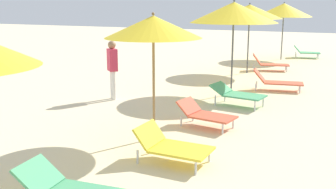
# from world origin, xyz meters

# --- Properties ---
(umbrella_fourth) EXTENTS (1.86, 1.86, 2.47)m
(umbrella_fourth) POSITION_xyz_m (0.41, 12.93, 2.20)
(umbrella_fourth) COLOR olive
(umbrella_fourth) RESTS_ON ground
(lounger_fourth_shoreside) EXTENTS (1.30, 0.78, 0.56)m
(lounger_fourth_shoreside) POSITION_xyz_m (1.07, 14.08, 0.29)
(lounger_fourth_shoreside) COLOR #D8593F
(lounger_fourth_shoreside) RESTS_ON ground
(lounger_fourth_inland) EXTENTS (1.24, 0.72, 0.61)m
(lounger_fourth_inland) POSITION_xyz_m (1.24, 11.94, 0.30)
(lounger_fourth_inland) COLOR yellow
(lounger_fourth_inland) RESTS_ON ground
(umbrella_fifth) EXTENTS (2.50, 2.50, 2.73)m
(umbrella_fifth) POSITION_xyz_m (0.65, 17.48, 2.38)
(umbrella_fifth) COLOR #4C4C51
(umbrella_fifth) RESTS_ON ground
(lounger_fifth_shoreside) EXTENTS (1.56, 0.81, 0.65)m
(lounger_fifth_shoreside) POSITION_xyz_m (1.75, 18.60, 0.30)
(lounger_fifth_shoreside) COLOR #D8593F
(lounger_fifth_shoreside) RESTS_ON ground
(lounger_fifth_inland) EXTENTS (1.45, 0.87, 0.55)m
(lounger_fifth_inland) POSITION_xyz_m (1.19, 16.20, 0.33)
(lounger_fifth_inland) COLOR #4CA572
(lounger_fifth_inland) RESTS_ON ground
(umbrella_sixth) EXTENTS (2.43, 2.43, 2.65)m
(umbrella_sixth) POSITION_xyz_m (0.13, 21.42, 2.33)
(umbrella_sixth) COLOR #4C4C51
(umbrella_sixth) RESTS_ON ground
(lounger_sixth_shoreside) EXTENTS (1.51, 0.88, 0.65)m
(lounger_sixth_shoreside) POSITION_xyz_m (0.78, 22.35, 0.29)
(lounger_sixth_shoreside) COLOR #D8593F
(lounger_sixth_shoreside) RESTS_ON ground
(umbrella_farthest) EXTENTS (2.59, 2.59, 2.69)m
(umbrella_farthest) POSITION_xyz_m (0.64, 25.89, 2.32)
(umbrella_farthest) COLOR #4C4C51
(umbrella_farthest) RESTS_ON ground
(lounger_farthest_shoreside) EXTENTS (1.32, 0.86, 0.59)m
(lounger_farthest_shoreside) POSITION_xyz_m (1.63, 27.04, 0.30)
(lounger_farthest_shoreside) COLOR #4CA572
(lounger_farthest_shoreside) RESTS_ON ground
(person_walking_near) EXTENTS (0.41, 0.41, 1.63)m
(person_walking_near) POSITION_xyz_m (-2.17, 15.48, 0.99)
(person_walking_near) COLOR silver
(person_walking_near) RESTS_ON ground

